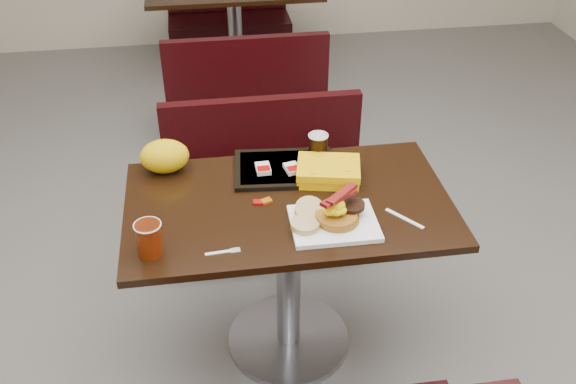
{
  "coord_description": "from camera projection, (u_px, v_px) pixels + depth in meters",
  "views": [
    {
      "loc": [
        -0.29,
        -1.91,
        2.14
      ],
      "look_at": [
        -0.01,
        -0.04,
        0.82
      ],
      "focal_mm": 40.25,
      "sensor_mm": 36.0,
      "label": 1
    }
  ],
  "objects": [
    {
      "name": "paper_bag",
      "position": [
        165.0,
        156.0,
        2.52
      ],
      "size": [
        0.22,
        0.18,
        0.13
      ],
      "primitive_type": "ellipsoid",
      "rotation": [
        0.0,
        0.0,
        -0.26
      ],
      "color": "#EFBC07",
      "rests_on": "table_near"
    },
    {
      "name": "bench_far_s",
      "position": [
        245.0,
        80.0,
        4.14
      ],
      "size": [
        1.0,
        0.46,
        0.72
      ],
      "primitive_type": null,
      "color": "black",
      "rests_on": "floor"
    },
    {
      "name": "coffee_cup_near",
      "position": [
        149.0,
        239.0,
        2.11
      ],
      "size": [
        0.11,
        0.11,
        0.12
      ],
      "primitive_type": "cylinder",
      "rotation": [
        0.0,
        0.0,
        0.43
      ],
      "color": "#932405",
      "rests_on": "table_near"
    },
    {
      "name": "platter",
      "position": [
        334.0,
        223.0,
        2.26
      ],
      "size": [
        0.31,
        0.24,
        0.02
      ],
      "primitive_type": "cube",
      "rotation": [
        0.0,
        0.0,
        -0.01
      ],
      "color": "white",
      "rests_on": "table_near"
    },
    {
      "name": "tray",
      "position": [
        285.0,
        169.0,
        2.55
      ],
      "size": [
        0.42,
        0.31,
        0.02
      ],
      "primitive_type": "cube",
      "rotation": [
        0.0,
        0.0,
        -0.09
      ],
      "color": "black",
      "rests_on": "table_near"
    },
    {
      "name": "sausage_patty",
      "position": [
        351.0,
        205.0,
        2.27
      ],
      "size": [
        0.11,
        0.11,
        0.01
      ],
      "primitive_type": "cylinder",
      "rotation": [
        0.0,
        0.0,
        -0.17
      ],
      "color": "black",
      "rests_on": "pancake_stack"
    },
    {
      "name": "hashbrown_sleeve_right",
      "position": [
        292.0,
        168.0,
        2.51
      ],
      "size": [
        0.07,
        0.08,
        0.02
      ],
      "primitive_type": "cube",
      "rotation": [
        0.0,
        0.0,
        0.19
      ],
      "color": "silver",
      "rests_on": "tray"
    },
    {
      "name": "hashbrown_sleeve_left",
      "position": [
        263.0,
        169.0,
        2.51
      ],
      "size": [
        0.06,
        0.08,
        0.02
      ],
      "primitive_type": "cube",
      "rotation": [
        0.0,
        0.0,
        0.03
      ],
      "color": "silver",
      "rests_on": "tray"
    },
    {
      "name": "bacon_strips",
      "position": [
        339.0,
        197.0,
        2.21
      ],
      "size": [
        0.18,
        0.17,
        0.01
      ],
      "primitive_type": null,
      "rotation": [
        0.0,
        0.0,
        0.69
      ],
      "color": "#49050A",
      "rests_on": "scrambled_eggs"
    },
    {
      "name": "muffin_bottom",
      "position": [
        305.0,
        224.0,
        2.22
      ],
      "size": [
        0.12,
        0.12,
        0.02
      ],
      "primitive_type": "cylinder",
      "rotation": [
        0.0,
        0.0,
        0.17
      ],
      "color": "tan",
      "rests_on": "platter"
    },
    {
      "name": "table_far",
      "position": [
        236.0,
        37.0,
        4.7
      ],
      "size": [
        1.2,
        0.7,
        0.75
      ],
      "primitive_type": null,
      "color": "black",
      "rests_on": "floor"
    },
    {
      "name": "pancake_stack",
      "position": [
        338.0,
        216.0,
        2.25
      ],
      "size": [
        0.17,
        0.17,
        0.03
      ],
      "primitive_type": "cylinder",
      "rotation": [
        0.0,
        0.0,
        0.14
      ],
      "color": "#9F631A",
      "rests_on": "platter"
    },
    {
      "name": "bench_near_n",
      "position": [
        267.0,
        184.0,
        3.17
      ],
      "size": [
        1.0,
        0.46,
        0.72
      ],
      "primitive_type": null,
      "color": "black",
      "rests_on": "floor"
    },
    {
      "name": "knife",
      "position": [
        405.0,
        219.0,
        2.29
      ],
      "size": [
        0.11,
        0.14,
        0.0
      ],
      "primitive_type": "cube",
      "rotation": [
        0.0,
        0.0,
        -0.91
      ],
      "color": "white",
      "rests_on": "table_near"
    },
    {
      "name": "table_near",
      "position": [
        288.0,
        277.0,
        2.6
      ],
      "size": [
        1.2,
        0.7,
        0.75
      ],
      "primitive_type": null,
      "color": "black",
      "rests_on": "floor"
    },
    {
      "name": "bench_far_n",
      "position": [
        229.0,
        7.0,
        5.28
      ],
      "size": [
        1.0,
        0.46,
        0.72
      ],
      "primitive_type": null,
      "color": "black",
      "rests_on": "floor"
    },
    {
      "name": "scrambled_eggs",
      "position": [
        337.0,
        207.0,
        2.22
      ],
      "size": [
        0.12,
        0.1,
        0.06
      ],
      "primitive_type": "ellipsoid",
      "rotation": [
        0.0,
        0.0,
        -0.1
      ],
      "color": "#FFDC05",
      "rests_on": "pancake_stack"
    },
    {
      "name": "condiment_ketchup",
      "position": [
        258.0,
        202.0,
        2.37
      ],
      "size": [
        0.04,
        0.03,
        0.01
      ],
      "primitive_type": "cube",
      "rotation": [
        0.0,
        0.0,
        -0.18
      ],
      "color": "#8C0504",
      "rests_on": "table_near"
    },
    {
      "name": "condiment_syrup",
      "position": [
        266.0,
        201.0,
        2.37
      ],
      "size": [
        0.05,
        0.04,
        0.01
      ],
      "primitive_type": "cube",
      "rotation": [
        0.0,
        0.0,
        0.39
      ],
      "color": "#A74607",
      "rests_on": "table_near"
    },
    {
      "name": "muffin_top",
      "position": [
        309.0,
        210.0,
        2.27
      ],
      "size": [
        0.1,
        0.11,
        0.06
      ],
      "primitive_type": "cylinder",
      "rotation": [
        0.38,
        0.0,
        -0.01
      ],
      "color": "tan",
      "rests_on": "platter"
    },
    {
      "name": "clamshell",
      "position": [
        328.0,
        171.0,
        2.49
      ],
      "size": [
        0.27,
        0.23,
        0.06
      ],
      "primitive_type": "cube",
      "rotation": [
        0.0,
        0.0,
        -0.21
      ],
      "color": "#E6A603",
      "rests_on": "table_near"
    },
    {
      "name": "coffee_cup_far",
      "position": [
        318.0,
        146.0,
        2.57
      ],
      "size": [
        0.09,
        0.09,
        0.1
      ],
      "primitive_type": "cylinder",
      "rotation": [
        0.0,
        0.0,
        -0.21
      ],
      "color": "black",
      "rests_on": "tray"
    },
    {
      "name": "floor",
      "position": [
        288.0,
        341.0,
        2.81
      ],
      "size": [
        6.0,
        7.0,
        0.01
      ],
      "primitive_type": "cube",
      "color": "#66635F",
      "rests_on": "ground"
    },
    {
      "name": "fork",
      "position": [
        218.0,
        253.0,
        2.14
      ],
      "size": [
        0.12,
        0.03,
        0.0
      ],
      "primitive_type": null,
      "rotation": [
        0.0,
        0.0,
        0.08
      ],
      "color": "white",
      "rests_on": "table_near"
    }
  ]
}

